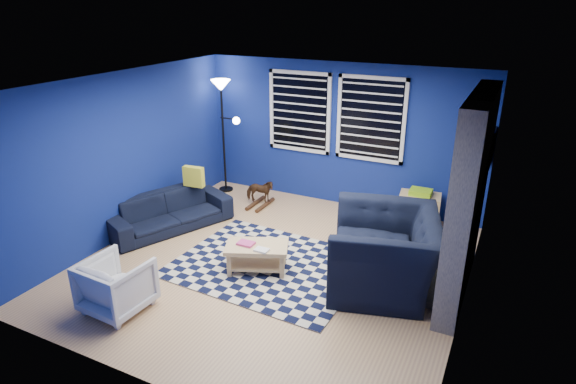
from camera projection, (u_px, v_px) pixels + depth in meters
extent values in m
plane|color=tan|center=(273.00, 265.00, 6.71)|extent=(5.00, 5.00, 0.00)
plane|color=white|center=(271.00, 84.00, 5.78)|extent=(5.00, 5.00, 0.00)
plane|color=navy|center=(339.00, 136.00, 8.33)|extent=(5.00, 0.00, 5.00)
plane|color=navy|center=(126.00, 155.00, 7.27)|extent=(0.00, 5.00, 5.00)
plane|color=navy|center=(475.00, 216.00, 5.22)|extent=(0.00, 5.00, 5.00)
cube|color=gray|center=(469.00, 198.00, 5.69)|extent=(0.26, 2.00, 2.50)
cube|color=black|center=(447.00, 262.00, 6.09)|extent=(0.04, 0.70, 0.60)
cube|color=gray|center=(434.00, 281.00, 6.25)|extent=(0.50, 1.20, 0.08)
cube|color=black|center=(300.00, 112.00, 8.49)|extent=(1.05, 0.02, 1.30)
cube|color=white|center=(300.00, 73.00, 8.23)|extent=(1.17, 0.05, 0.06)
cube|color=white|center=(299.00, 149.00, 8.73)|extent=(1.17, 0.05, 0.06)
cube|color=black|center=(371.00, 119.00, 7.96)|extent=(1.05, 0.02, 1.30)
cube|color=white|center=(374.00, 78.00, 7.70)|extent=(1.17, 0.05, 0.06)
cube|color=white|center=(368.00, 159.00, 8.20)|extent=(1.17, 0.05, 0.06)
cube|color=black|center=(489.00, 153.00, 6.86)|extent=(0.06, 1.00, 0.58)
cube|color=black|center=(486.00, 153.00, 6.87)|extent=(0.01, 0.92, 0.50)
cube|color=black|center=(269.00, 265.00, 6.69)|extent=(2.59, 2.11, 0.02)
imported|color=black|center=(169.00, 211.00, 7.70)|extent=(2.11, 1.50, 0.57)
imported|color=black|center=(384.00, 252.00, 6.06)|extent=(1.78, 1.65, 0.97)
imported|color=gray|center=(117.00, 285.00, 5.64)|extent=(0.73, 0.75, 0.65)
imported|color=#442915|center=(260.00, 191.00, 8.53)|extent=(0.37, 0.55, 0.42)
cube|color=#DCB97C|center=(257.00, 247.00, 6.43)|extent=(0.95, 0.76, 0.06)
cube|color=#DCB97C|center=(257.00, 264.00, 6.52)|extent=(0.85, 0.67, 0.03)
cube|color=#BF3678|center=(246.00, 243.00, 6.43)|extent=(0.26, 0.23, 0.03)
cube|color=silver|center=(262.00, 250.00, 6.26)|extent=(0.22, 0.19, 0.03)
cube|color=#DCB97C|center=(228.00, 260.00, 6.49)|extent=(0.07, 0.07, 0.33)
cube|color=#DCB97C|center=(274.00, 272.00, 6.20)|extent=(0.07, 0.07, 0.33)
cube|color=#DCB97C|center=(242.00, 248.00, 6.79)|extent=(0.07, 0.07, 0.33)
cube|color=#DCB97C|center=(286.00, 259.00, 6.51)|extent=(0.07, 0.07, 0.33)
cube|color=#DCB97C|center=(419.00, 210.00, 7.80)|extent=(0.69, 0.51, 0.53)
cube|color=black|center=(419.00, 210.00, 7.80)|extent=(0.60, 0.45, 0.43)
cube|color=#8AC617|center=(421.00, 192.00, 7.68)|extent=(0.37, 0.30, 0.09)
cylinder|color=black|center=(226.00, 189.00, 9.35)|extent=(0.27, 0.27, 0.03)
cylinder|color=black|center=(224.00, 140.00, 8.98)|extent=(0.04, 0.04, 1.97)
cone|color=white|center=(221.00, 85.00, 8.61)|extent=(0.35, 0.35, 0.20)
sphere|color=white|center=(236.00, 121.00, 8.65)|extent=(0.13, 0.13, 0.13)
cube|color=gold|center=(194.00, 177.00, 7.89)|extent=(0.36, 0.14, 0.33)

